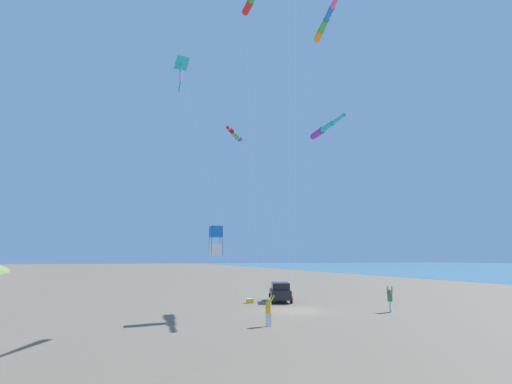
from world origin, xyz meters
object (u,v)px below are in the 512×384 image
(cooler_box, at_px, (250,301))
(kite_delta_yellow_midlevel, at_px, (181,64))
(parked_car, at_px, (280,292))
(kite_windsock_teal_far_right, at_px, (325,22))
(kite_windsock_orange_high_right, at_px, (236,135))
(kite_box_red_high_left, at_px, (216,241))
(kite_windsock_magenta_far_left, at_px, (322,130))
(person_child_green_jacket, at_px, (269,309))
(person_adult_flyer, at_px, (390,298))

(cooler_box, height_order, kite_delta_yellow_midlevel, kite_delta_yellow_midlevel)
(kite_delta_yellow_midlevel, bearing_deg, parked_car, -160.40)
(parked_car, xyz_separation_m, kite_windsock_teal_far_right, (3.12, 15.61, 18.09))
(cooler_box, bearing_deg, kite_windsock_orange_high_right, 67.13)
(kite_box_red_high_left, bearing_deg, kite_windsock_magenta_far_left, -162.98)
(person_child_green_jacket, bearing_deg, cooler_box, -102.23)
(kite_windsock_teal_far_right, relative_size, kite_windsock_orange_high_right, 1.52)
(person_adult_flyer, bearing_deg, parked_car, -59.11)
(cooler_box, height_order, kite_windsock_teal_far_right, kite_windsock_teal_far_right)
(person_adult_flyer, distance_m, kite_delta_yellow_midlevel, 26.45)
(person_child_green_jacket, distance_m, kite_windsock_orange_high_right, 11.79)
(person_adult_flyer, distance_m, kite_windsock_orange_high_right, 17.54)
(person_child_green_jacket, height_order, kite_box_red_high_left, kite_box_red_high_left)
(cooler_box, relative_size, person_child_green_jacket, 0.33)
(cooler_box, height_order, kite_box_red_high_left, kite_box_red_high_left)
(person_adult_flyer, bearing_deg, kite_windsock_teal_far_right, 36.26)
(kite_windsock_orange_high_right, bearing_deg, parked_car, -125.52)
(cooler_box, bearing_deg, kite_delta_yellow_midlevel, 26.44)
(parked_car, xyz_separation_m, kite_windsock_magenta_far_left, (-2.71, 4.57, 15.37))
(cooler_box, distance_m, person_child_green_jacket, 12.06)
(kite_delta_yellow_midlevel, distance_m, kite_box_red_high_left, 16.40)
(kite_windsock_orange_high_right, height_order, kite_box_red_high_left, kite_windsock_orange_high_right)
(kite_delta_yellow_midlevel, bearing_deg, kite_box_red_high_left, 122.55)
(kite_windsock_magenta_far_left, bearing_deg, cooler_box, -37.99)
(parked_car, relative_size, kite_delta_yellow_midlevel, 0.22)
(parked_car, bearing_deg, kite_windsock_teal_far_right, 78.68)
(parked_car, height_order, kite_windsock_magenta_far_left, kite_windsock_magenta_far_left)
(kite_windsock_orange_high_right, distance_m, kite_box_red_high_left, 7.70)
(kite_delta_yellow_midlevel, xyz_separation_m, kite_box_red_high_left, (-2.59, 4.06, -15.68))
(cooler_box, relative_size, kite_windsock_magenta_far_left, 0.04)
(kite_windsock_magenta_far_left, bearing_deg, parked_car, -59.30)
(person_adult_flyer, relative_size, kite_windsock_orange_high_right, 0.15)
(cooler_box, bearing_deg, kite_box_red_high_left, 56.90)
(cooler_box, xyz_separation_m, person_child_green_jacket, (2.55, 11.76, 0.82))
(parked_car, bearing_deg, cooler_box, 0.30)
(kite_windsock_teal_far_right, distance_m, kite_windsock_magenta_far_left, 12.78)
(kite_delta_yellow_midlevel, distance_m, kite_windsock_orange_high_right, 11.35)
(parked_car, height_order, kite_box_red_high_left, kite_box_red_high_left)
(kite_delta_yellow_midlevel, xyz_separation_m, kite_windsock_magenta_far_left, (-13.58, 0.70, -4.78))
(parked_car, xyz_separation_m, kite_windsock_orange_high_right, (7.60, 10.65, 11.65))
(cooler_box, xyz_separation_m, kite_box_red_high_left, (5.16, 7.91, 5.21))
(kite_windsock_teal_far_right, bearing_deg, person_child_green_jacket, -56.43)
(kite_box_red_high_left, bearing_deg, cooler_box, -123.10)
(kite_delta_yellow_midlevel, bearing_deg, kite_windsock_orange_high_right, 115.75)
(cooler_box, height_order, kite_windsock_orange_high_right, kite_windsock_orange_high_right)
(cooler_box, distance_m, kite_windsock_orange_high_right, 16.93)
(kite_windsock_teal_far_right, xyz_separation_m, kite_windsock_magenta_far_left, (-5.83, -11.04, -2.72))
(kite_windsock_orange_high_right, bearing_deg, kite_box_red_high_left, -76.02)
(cooler_box, relative_size, kite_delta_yellow_midlevel, 0.03)
(parked_car, bearing_deg, kite_box_red_high_left, 43.78)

